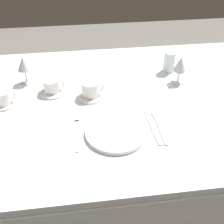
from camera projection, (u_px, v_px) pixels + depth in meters
name	position (u px, v px, depth m)	size (l,w,h in m)	color
ground_plane	(111.00, 197.00, 1.80)	(6.00, 6.00, 0.00)	slate
dining_table	(111.00, 114.00, 1.40)	(1.80, 1.11, 0.74)	white
dinner_plate	(116.00, 132.00, 1.15)	(0.25, 0.25, 0.02)	white
fork_outer	(77.00, 131.00, 1.17)	(0.03, 0.22, 0.00)	beige
dinner_knife	(153.00, 128.00, 1.18)	(0.03, 0.22, 0.00)	beige
spoon_soup	(158.00, 123.00, 1.21)	(0.03, 0.22, 0.01)	beige
saucer_left	(91.00, 96.00, 1.37)	(0.13, 0.13, 0.01)	white
coffee_cup_left	(91.00, 89.00, 1.34)	(0.11, 0.08, 0.07)	white
saucer_right	(52.00, 91.00, 1.40)	(0.14, 0.14, 0.01)	white
coffee_cup_right	(52.00, 85.00, 1.37)	(0.10, 0.08, 0.06)	white
saucer_far	(3.00, 103.00, 1.32)	(0.12, 0.12, 0.01)	white
coffee_cup_far	(2.00, 97.00, 1.29)	(0.11, 0.08, 0.06)	white
wine_glass_centre	(180.00, 66.00, 1.42)	(0.07, 0.07, 0.14)	silver
wine_glass_left	(24.00, 65.00, 1.41)	(0.07, 0.07, 0.14)	silver
drink_tumbler	(169.00, 63.00, 1.54)	(0.06, 0.06, 0.11)	silver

